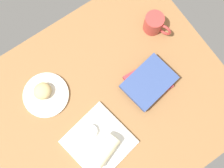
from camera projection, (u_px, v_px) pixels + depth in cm
name	position (u px, v px, depth cm)	size (l,w,h in cm)	color
dining_table	(103.00, 106.00, 117.28)	(110.00, 90.00, 4.00)	olive
round_plate	(46.00, 95.00, 115.60)	(19.97, 19.97, 1.40)	silver
scone_pastry	(42.00, 91.00, 112.77)	(7.79, 7.40, 4.91)	tan
square_plate	(99.00, 142.00, 111.25)	(23.97, 23.97, 1.60)	white
sauce_cup	(91.00, 131.00, 110.17)	(5.78, 5.78, 2.26)	silver
breakfast_wrap	(105.00, 150.00, 106.69)	(6.27, 6.27, 12.79)	beige
book_stack	(149.00, 82.00, 114.64)	(23.41, 18.67, 5.36)	#A53338
coffee_mug	(154.00, 24.00, 118.43)	(8.47, 12.94, 9.27)	#B23833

